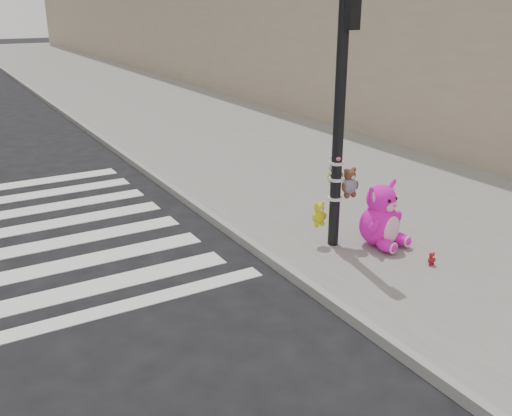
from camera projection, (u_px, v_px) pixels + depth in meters
ground at (242, 362)px, 6.18m from camera, size 120.00×120.00×0.00m
sidewalk_near at (227, 132)px, 16.63m from camera, size 7.00×80.00×0.14m
curb_edge at (111, 146)px, 15.00m from camera, size 0.12×80.00×0.15m
signal_pole at (339, 143)px, 8.30m from camera, size 0.71×0.50×4.00m
pink_bunny at (381, 220)px, 8.64m from camera, size 0.76×0.85×1.02m
red_teddy at (432, 259)px, 8.08m from camera, size 0.15×0.11×0.19m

